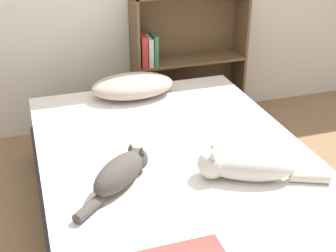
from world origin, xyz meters
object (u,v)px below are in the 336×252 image
(pillow, at_px, (133,86))
(cat_dark, at_px, (121,172))
(bookshelf, at_px, (184,57))
(cat_light, at_px, (242,167))
(bed, at_px, (177,191))

(pillow, relative_size, cat_dark, 1.29)
(pillow, relative_size, bookshelf, 0.54)
(cat_light, bearing_deg, pillow, -53.50)
(bed, height_order, pillow, pillow)
(pillow, bearing_deg, cat_light, -76.98)
(bed, xyz_separation_m, cat_dark, (-0.34, -0.17, 0.30))
(pillow, xyz_separation_m, cat_dark, (-0.31, -1.01, -0.00))
(bed, xyz_separation_m, bookshelf, (0.50, 1.29, 0.31))
(pillow, distance_m, cat_light, 1.18)
(cat_light, bearing_deg, bookshelf, -75.91)
(pillow, bearing_deg, bookshelf, 40.19)
(pillow, height_order, cat_light, cat_light)
(bed, bearing_deg, cat_dark, -153.32)
(bed, distance_m, bookshelf, 1.41)
(cat_dark, distance_m, bookshelf, 1.68)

